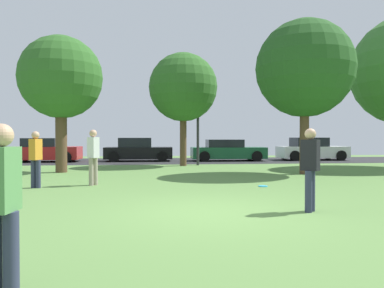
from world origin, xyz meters
TOP-DOWN VIEW (x-y plane):
  - ground_plane at (0.00, 0.00)m, footprint 44.00×44.00m
  - road_strip at (0.00, 16.00)m, footprint 44.00×6.40m
  - maple_tree_far at (0.38, 11.89)m, footprint 3.50×3.50m
  - oak_tree_right at (4.85, 7.13)m, footprint 3.86×3.86m
  - maple_tree_near at (-4.95, 8.82)m, footprint 3.42×3.42m
  - person_thrower at (1.94, -0.14)m, footprint 0.38×0.38m
  - person_catcher at (-2.94, 4.41)m, footprint 0.38×0.38m
  - person_bystander at (-4.49, 3.97)m, footprint 0.32×0.38m
  - person_walking at (-2.46, -3.61)m, footprint 0.30×0.34m
  - frisbee_disc at (2.11, 3.59)m, footprint 0.27×0.27m
  - parked_car_red at (-7.64, 15.85)m, footprint 4.05×2.08m
  - parked_car_black at (-2.11, 15.98)m, footprint 4.08×2.04m
  - parked_car_green at (3.43, 15.69)m, footprint 4.57×1.97m
  - parked_car_white at (8.97, 15.90)m, footprint 4.28×2.01m
  - street_lamp_post at (1.18, 12.20)m, footprint 0.14×0.14m

SIDE VIEW (x-z plane):
  - ground_plane at x=0.00m, z-range 0.00..0.00m
  - road_strip at x=0.00m, z-range 0.00..0.01m
  - frisbee_disc at x=2.11m, z-range 0.00..0.03m
  - parked_car_green at x=3.43m, z-range -0.05..1.28m
  - parked_car_red at x=-7.64m, z-range -0.06..1.36m
  - parked_car_black at x=-2.11m, z-range -0.07..1.37m
  - parked_car_white at x=8.97m, z-range -0.06..1.38m
  - person_walking at x=-2.46m, z-range 0.07..1.66m
  - person_thrower at x=1.94m, z-range 0.08..1.71m
  - person_bystander at x=-4.49m, z-range 0.08..1.72m
  - person_catcher at x=-2.94m, z-range 0.09..1.78m
  - street_lamp_post at x=1.18m, z-range 0.00..4.50m
  - maple_tree_near at x=-4.95m, z-range 1.09..6.76m
  - maple_tree_far at x=0.38m, z-range 1.12..6.90m
  - oak_tree_right at x=4.85m, z-range 1.11..7.24m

